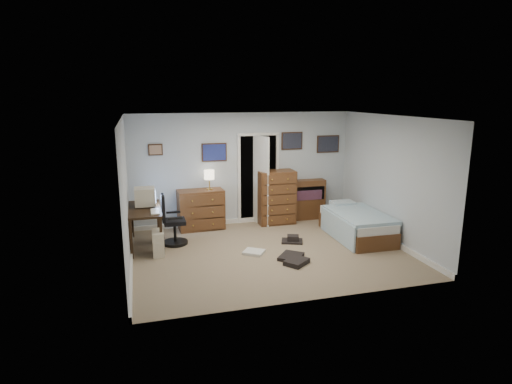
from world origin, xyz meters
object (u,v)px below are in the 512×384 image
(office_chair, at_px, (172,225))
(computer_desk, at_px, (140,217))
(tall_dresser, at_px, (276,197))
(bed, at_px, (356,224))
(low_dresser, at_px, (201,209))

(office_chair, bearing_deg, computer_desk, 175.93)
(computer_desk, xyz_separation_m, office_chair, (0.58, -0.04, -0.20))
(tall_dresser, height_order, bed, tall_dresser)
(computer_desk, relative_size, office_chair, 1.31)
(computer_desk, distance_m, tall_dresser, 3.10)
(low_dresser, bearing_deg, computer_desk, -151.10)
(low_dresser, relative_size, tall_dresser, 0.81)
(computer_desk, bearing_deg, bed, -7.76)
(tall_dresser, bearing_deg, low_dresser, 179.14)
(low_dresser, bearing_deg, bed, -28.63)
(low_dresser, height_order, tall_dresser, tall_dresser)
(computer_desk, xyz_separation_m, low_dresser, (1.28, 0.81, -0.15))
(low_dresser, distance_m, bed, 3.32)
(computer_desk, relative_size, bed, 0.72)
(computer_desk, bearing_deg, low_dresser, 32.54)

